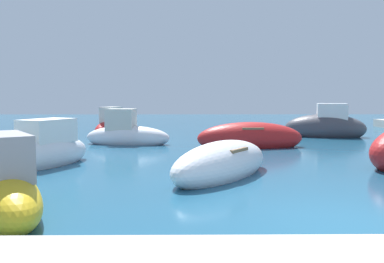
% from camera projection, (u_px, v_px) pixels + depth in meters
% --- Properties ---
extents(ground, '(80.00, 80.00, 0.00)m').
position_uv_depth(ground, '(355.00, 224.00, 7.05)').
color(ground, '#1E5170').
extents(moored_boat_1, '(3.50, 4.28, 1.23)m').
position_uv_depth(moored_boat_1, '(222.00, 164.00, 11.05)').
color(moored_boat_1, white).
rests_on(moored_boat_1, ground).
extents(moored_boat_2, '(4.46, 1.79, 1.34)m').
position_uv_depth(moored_boat_2, '(250.00, 138.00, 17.40)').
color(moored_boat_2, '#B21E1E').
rests_on(moored_boat_2, ground).
extents(moored_boat_3, '(4.35, 2.57, 2.05)m').
position_uv_depth(moored_boat_3, '(326.00, 127.00, 21.78)').
color(moored_boat_3, '#3F3F47').
rests_on(moored_boat_3, ground).
extents(moored_boat_6, '(2.25, 3.46, 1.76)m').
position_uv_depth(moored_boat_6, '(113.00, 127.00, 22.54)').
color(moored_boat_6, '#B21E1E').
rests_on(moored_boat_6, ground).
extents(moored_boat_8, '(2.91, 4.05, 1.68)m').
position_uv_depth(moored_boat_8, '(41.00, 152.00, 12.74)').
color(moored_boat_8, white).
rests_on(moored_boat_8, ground).
extents(moored_boat_10, '(3.85, 1.72, 1.78)m').
position_uv_depth(moored_boat_10, '(127.00, 135.00, 18.43)').
color(moored_boat_10, white).
rests_on(moored_boat_10, ground).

